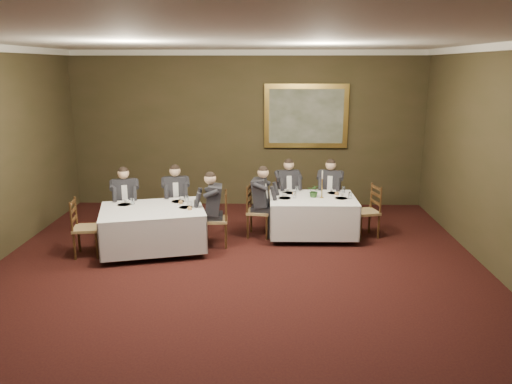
{
  "coord_description": "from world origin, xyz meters",
  "views": [
    {
      "loc": [
        0.49,
        -6.32,
        3.16
      ],
      "look_at": [
        0.28,
        1.61,
        1.15
      ],
      "focal_mm": 35.0,
      "sensor_mm": 36.0,
      "label": 1
    }
  ],
  "objects_px": {
    "chair_main_endleft": "(258,222)",
    "diner_sec_endright": "(216,218)",
    "centerpiece": "(314,190)",
    "chair_main_backright": "(329,210)",
    "diner_main_backleft": "(287,199)",
    "table_second": "(153,226)",
    "chair_sec_endleft": "(87,240)",
    "candlestick": "(322,187)",
    "diner_main_backright": "(330,199)",
    "diner_sec_backleft": "(126,210)",
    "chair_sec_endright": "(216,230)",
    "chair_sec_backright": "(177,218)",
    "diner_sec_backright": "(176,207)",
    "table_main": "(312,213)",
    "diner_main_endleft": "(259,210)",
    "chair_main_endright": "(366,222)",
    "chair_sec_backleft": "(127,221)",
    "painting": "(306,116)",
    "chair_main_backleft": "(287,209)"
  },
  "relations": [
    {
      "from": "chair_main_endleft",
      "to": "diner_sec_endright",
      "type": "distance_m",
      "value": 0.95
    },
    {
      "from": "centerpiece",
      "to": "chair_main_backright",
      "type": "bearing_deg",
      "value": 63.86
    },
    {
      "from": "diner_main_backleft",
      "to": "table_second",
      "type": "bearing_deg",
      "value": 23.44
    },
    {
      "from": "chair_sec_endleft",
      "to": "candlestick",
      "type": "relative_size",
      "value": 1.87
    },
    {
      "from": "diner_main_backright",
      "to": "centerpiece",
      "type": "bearing_deg",
      "value": 74.82
    },
    {
      "from": "chair_main_backright",
      "to": "diner_main_backleft",
      "type": "bearing_deg",
      "value": 12.61
    },
    {
      "from": "chair_main_backright",
      "to": "centerpiece",
      "type": "bearing_deg",
      "value": 75.02
    },
    {
      "from": "diner_sec_backleft",
      "to": "chair_sec_endright",
      "type": "xyz_separation_m",
      "value": [
        1.76,
        -0.47,
        -0.23
      ]
    },
    {
      "from": "chair_sec_backright",
      "to": "diner_sec_backleft",
      "type": "bearing_deg",
      "value": 3.66
    },
    {
      "from": "diner_sec_backright",
      "to": "candlestick",
      "type": "height_order",
      "value": "diner_sec_backright"
    },
    {
      "from": "diner_main_backleft",
      "to": "chair_main_endleft",
      "type": "relative_size",
      "value": 1.35
    },
    {
      "from": "table_main",
      "to": "diner_main_endleft",
      "type": "distance_m",
      "value": 1.01
    },
    {
      "from": "table_second",
      "to": "diner_main_backleft",
      "type": "relative_size",
      "value": 1.52
    },
    {
      "from": "diner_sec_endright",
      "to": "table_second",
      "type": "bearing_deg",
      "value": 100.01
    },
    {
      "from": "candlestick",
      "to": "chair_sec_endright",
      "type": "bearing_deg",
      "value": -164.61
    },
    {
      "from": "table_second",
      "to": "centerpiece",
      "type": "relative_size",
      "value": 7.81
    },
    {
      "from": "table_second",
      "to": "chair_main_backright",
      "type": "bearing_deg",
      "value": 26.87
    },
    {
      "from": "chair_main_endright",
      "to": "diner_sec_backleft",
      "type": "distance_m",
      "value": 4.56
    },
    {
      "from": "diner_sec_backright",
      "to": "centerpiece",
      "type": "relative_size",
      "value": 5.14
    },
    {
      "from": "table_second",
      "to": "candlestick",
      "type": "distance_m",
      "value": 3.16
    },
    {
      "from": "diner_main_backleft",
      "to": "chair_sec_endleft",
      "type": "bearing_deg",
      "value": 17.98
    },
    {
      "from": "chair_sec_backright",
      "to": "diner_sec_endright",
      "type": "distance_m",
      "value": 1.13
    },
    {
      "from": "diner_main_endleft",
      "to": "chair_main_endright",
      "type": "relative_size",
      "value": 1.35
    },
    {
      "from": "chair_main_backright",
      "to": "chair_sec_backleft",
      "type": "height_order",
      "value": "same"
    },
    {
      "from": "chair_sec_endleft",
      "to": "painting",
      "type": "height_order",
      "value": "painting"
    },
    {
      "from": "chair_main_backright",
      "to": "chair_main_endright",
      "type": "bearing_deg",
      "value": 137.21
    },
    {
      "from": "chair_main_endleft",
      "to": "diner_sec_endright",
      "type": "relative_size",
      "value": 0.74
    },
    {
      "from": "chair_main_endright",
      "to": "diner_sec_backright",
      "type": "bearing_deg",
      "value": 72.43
    },
    {
      "from": "chair_sec_endleft",
      "to": "chair_main_endleft",
      "type": "bearing_deg",
      "value": 100.93
    },
    {
      "from": "chair_main_endleft",
      "to": "chair_main_endright",
      "type": "distance_m",
      "value": 2.05
    },
    {
      "from": "diner_main_endleft",
      "to": "chair_main_endright",
      "type": "bearing_deg",
      "value": 98.44
    },
    {
      "from": "chair_sec_backleft",
      "to": "chair_sec_endleft",
      "type": "distance_m",
      "value": 1.11
    },
    {
      "from": "diner_main_endleft",
      "to": "diner_sec_endright",
      "type": "bearing_deg",
      "value": -47.47
    },
    {
      "from": "diner_main_endleft",
      "to": "centerpiece",
      "type": "height_order",
      "value": "diner_main_endleft"
    },
    {
      "from": "table_main",
      "to": "diner_main_backleft",
      "type": "xyz_separation_m",
      "value": [
        -0.44,
        0.81,
        0.06
      ]
    },
    {
      "from": "chair_sec_backleft",
      "to": "diner_sec_backright",
      "type": "distance_m",
      "value": 0.97
    },
    {
      "from": "chair_sec_endleft",
      "to": "painting",
      "type": "bearing_deg",
      "value": 120.34
    },
    {
      "from": "diner_main_backright",
      "to": "diner_sec_backright",
      "type": "xyz_separation_m",
      "value": [
        -3.04,
        -0.66,
        0.0
      ]
    },
    {
      "from": "chair_sec_backleft",
      "to": "diner_main_endleft",
      "type": "bearing_deg",
      "value": 165.79
    },
    {
      "from": "diner_sec_backleft",
      "to": "chair_main_backright",
      "type": "bearing_deg",
      "value": 177.61
    },
    {
      "from": "chair_sec_endright",
      "to": "diner_main_backleft",
      "type": "bearing_deg",
      "value": -48.68
    },
    {
      "from": "diner_sec_backright",
      "to": "diner_main_backleft",
      "type": "bearing_deg",
      "value": -174.81
    },
    {
      "from": "chair_sec_backleft",
      "to": "centerpiece",
      "type": "bearing_deg",
      "value": 166.05
    },
    {
      "from": "chair_sec_endright",
      "to": "painting",
      "type": "relative_size",
      "value": 0.53
    },
    {
      "from": "chair_main_backleft",
      "to": "diner_main_endleft",
      "type": "xyz_separation_m",
      "value": [
        -0.57,
        -0.84,
        0.23
      ]
    },
    {
      "from": "diner_main_endleft",
      "to": "centerpiece",
      "type": "xyz_separation_m",
      "value": [
        1.04,
        0.04,
        0.38
      ]
    },
    {
      "from": "diner_sec_backright",
      "to": "painting",
      "type": "relative_size",
      "value": 0.72
    },
    {
      "from": "diner_sec_backleft",
      "to": "diner_sec_backright",
      "type": "xyz_separation_m",
      "value": [
        0.92,
        0.24,
        0.0
      ]
    },
    {
      "from": "painting",
      "to": "diner_sec_endright",
      "type": "bearing_deg",
      "value": -122.99
    },
    {
      "from": "diner_sec_backright",
      "to": "table_main",
      "type": "bearing_deg",
      "value": 164.89
    }
  ]
}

